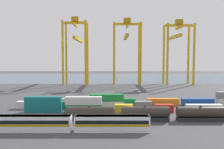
{
  "coord_description": "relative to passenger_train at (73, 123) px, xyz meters",
  "views": [
    {
      "loc": [
        -5.96,
        -75.43,
        17.96
      ],
      "look_at": [
        -5.81,
        39.67,
        9.94
      ],
      "focal_mm": 36.98,
      "sensor_mm": 36.0,
      "label": 1
    }
  ],
  "objects": [
    {
      "name": "ground_plane",
      "position": [
        15.59,
        59.53,
        -2.14
      ],
      "size": [
        420.0,
        420.0,
        0.0
      ],
      "primitive_type": "plane",
      "color": "#424247"
    },
    {
      "name": "shipping_container_11",
      "position": [
        -18.5,
        26.02,
        -0.84
      ],
      "size": [
        12.1,
        2.44,
        2.6
      ],
      "primitive_type": "cube",
      "color": "silver",
      "rests_on": "ground_plane"
    },
    {
      "name": "shipping_container_19",
      "position": [
        29.12,
        31.69,
        -0.84
      ],
      "size": [
        12.1,
        2.44,
        2.6
      ],
      "primitive_type": "cube",
      "color": "orange",
      "rests_on": "ground_plane"
    },
    {
      "name": "shipping_container_15",
      "position": [
        20.89,
        26.02,
        -0.84
      ],
      "size": [
        6.04,
        2.44,
        2.6
      ],
      "primitive_type": "cube",
      "color": "slate",
      "rests_on": "ground_plane"
    },
    {
      "name": "harbour_water",
      "position": [
        15.59,
        160.98,
        -2.14
      ],
      "size": [
        400.0,
        110.0,
        0.01
      ],
      "primitive_type": "cube",
      "color": "#384C60",
      "rests_on": "ground_plane"
    },
    {
      "name": "shipping_container_13",
      "position": [
        7.76,
        26.02,
        -0.84
      ],
      "size": [
        12.1,
        2.44,
        2.6
      ],
      "primitive_type": "cube",
      "color": "silver",
      "rests_on": "ground_plane"
    },
    {
      "name": "gantry_crane_east",
      "position": [
        55.84,
        107.46,
        25.48
      ],
      "size": [
        19.39,
        35.06,
        44.75
      ],
      "color": "gold",
      "rests_on": "ground_plane"
    },
    {
      "name": "shipping_container_2",
      "position": [
        0.12,
        20.34,
        -0.84
      ],
      "size": [
        12.1,
        2.44,
        2.6
      ],
      "primitive_type": "cube",
      "color": "#197538",
      "rests_on": "ground_plane"
    },
    {
      "name": "freight_tank_row",
      "position": [
        19.19,
        9.47,
        0.01
      ],
      "size": [
        45.48,
        3.05,
        4.51
      ],
      "color": "#232326",
      "rests_on": "ground_plane"
    },
    {
      "name": "gantry_crane_west",
      "position": [
        -15.72,
        108.58,
        25.96
      ],
      "size": [
        16.88,
        42.28,
        46.55
      ],
      "color": "gold",
      "rests_on": "ground_plane"
    },
    {
      "name": "shipping_container_20",
      "position": [
        42.53,
        31.69,
        -0.84
      ],
      "size": [
        12.1,
        2.44,
        2.6
      ],
      "primitive_type": "cube",
      "color": "#1C4299",
      "rests_on": "ground_plane"
    },
    {
      "name": "passenger_train",
      "position": [
        0.0,
        0.0,
        0.0
      ],
      "size": [
        37.69,
        3.14,
        3.9
      ],
      "color": "silver",
      "rests_on": "ground_plane"
    },
    {
      "name": "shipping_container_1",
      "position": [
        -13.36,
        20.34,
        1.76
      ],
      "size": [
        12.1,
        2.44,
        2.6
      ],
      "primitive_type": "cube",
      "color": "#146066",
      "rests_on": "shipping_container_0"
    },
    {
      "name": "shipping_container_16",
      "position": [
        -11.14,
        31.69,
        -0.84
      ],
      "size": [
        6.04,
        2.44,
        2.6
      ],
      "primitive_type": "cube",
      "color": "gold",
      "rests_on": "ground_plane"
    },
    {
      "name": "gantry_crane_central",
      "position": [
        20.06,
        107.58,
        25.83
      ],
      "size": [
        19.5,
        34.76,
        45.66
      ],
      "color": "gold",
      "rests_on": "ground_plane"
    },
    {
      "name": "shipping_container_18",
      "position": [
        15.7,
        31.69,
        -0.84
      ],
      "size": [
        6.04,
        2.44,
        2.6
      ],
      "primitive_type": "cube",
      "color": "#197538",
      "rests_on": "ground_plane"
    },
    {
      "name": "shipping_container_17",
      "position": [
        2.28,
        31.69,
        -0.84
      ],
      "size": [
        12.1,
        2.44,
        2.6
      ],
      "primitive_type": "cube",
      "color": "maroon",
      "rests_on": "ground_plane"
    },
    {
      "name": "shipping_container_12",
      "position": [
        -5.37,
        26.02,
        -0.84
      ],
      "size": [
        12.1,
        2.44,
        2.6
      ],
      "primitive_type": "cube",
      "color": "#146066",
      "rests_on": "ground_plane"
    },
    {
      "name": "shipping_container_3",
      "position": [
        0.12,
        20.34,
        1.76
      ],
      "size": [
        12.1,
        2.44,
        2.6
      ],
      "primitive_type": "cube",
      "color": "silver",
      "rests_on": "shipping_container_2"
    },
    {
      "name": "shipping_container_14",
      "position": [
        7.76,
        26.02,
        1.76
      ],
      "size": [
        12.1,
        2.44,
        2.6
      ],
      "primitive_type": "cube",
      "color": "#197538",
      "rests_on": "shipping_container_13"
    },
    {
      "name": "shipping_container_5",
      "position": [
        27.07,
        20.34,
        -0.84
      ],
      "size": [
        6.04,
        2.44,
        2.6
      ],
      "primitive_type": "cube",
      "color": "#AD211C",
      "rests_on": "ground_plane"
    },
    {
      "name": "shipping_container_0",
      "position": [
        -13.36,
        20.34,
        -0.84
      ],
      "size": [
        12.1,
        2.44,
        2.6
      ],
      "primitive_type": "cube",
      "color": "#146066",
      "rests_on": "ground_plane"
    },
    {
      "name": "shipping_container_6",
      "position": [
        40.55,
        20.34,
        -0.84
      ],
      "size": [
        12.1,
        2.44,
        2.6
      ],
      "primitive_type": "cube",
      "color": "silver",
      "rests_on": "ground_plane"
    },
    {
      "name": "shipping_container_4",
      "position": [
        13.59,
        20.34,
        -0.84
      ],
      "size": [
        6.04,
        2.44,
        2.6
      ],
      "primitive_type": "cube",
      "color": "gold",
      "rests_on": "ground_plane"
    }
  ]
}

